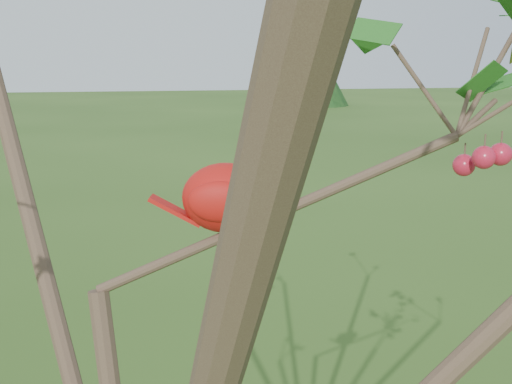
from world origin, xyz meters
TOP-DOWN VIEW (x-y plane):
  - crabapple_tree at (0.03, -0.02)m, footprint 2.35×2.05m
  - cardinal at (0.17, 0.08)m, footprint 0.24×0.14m
  - distant_trees at (-1.17, 23.93)m, footprint 40.53×11.77m

SIDE VIEW (x-z plane):
  - distant_trees at x=-1.17m, z-range -0.20..3.04m
  - cardinal at x=0.17m, z-range 2.03..2.19m
  - crabapple_tree at x=0.03m, z-range 0.65..3.60m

